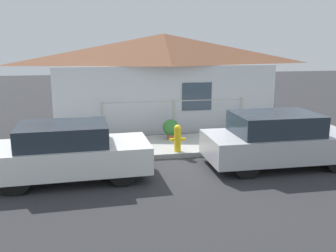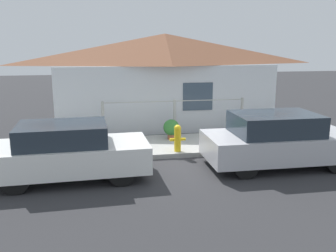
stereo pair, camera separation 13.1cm
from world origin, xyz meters
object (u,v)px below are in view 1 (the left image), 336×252
object	(u,v)px
car_left	(69,152)
fire_hydrant	(178,137)
potted_plant_near_hydrant	(171,128)
car_right	(278,140)

from	to	relation	value
car_left	fire_hydrant	bearing A→B (deg)	22.83
fire_hydrant	potted_plant_near_hydrant	world-z (taller)	fire_hydrant
car_left	fire_hydrant	world-z (taller)	car_left
car_right	potted_plant_near_hydrant	distance (m)	3.66
car_left	car_right	world-z (taller)	car_right
car_right	potted_plant_near_hydrant	bearing A→B (deg)	130.58
car_right	potted_plant_near_hydrant	world-z (taller)	car_right
car_left	fire_hydrant	distance (m)	3.28
fire_hydrant	potted_plant_near_hydrant	xyz separation A→B (m)	(0.09, 1.42, -0.04)
car_right	car_left	bearing A→B (deg)	-179.55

